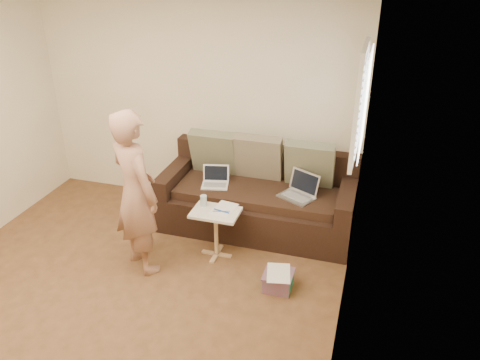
% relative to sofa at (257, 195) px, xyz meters
% --- Properties ---
extents(floor, '(4.50, 4.50, 0.00)m').
position_rel_sofa_xyz_m(floor, '(-0.89, -1.77, -0.42)').
color(floor, '#4C331C').
rests_on(floor, ground).
extents(ceiling, '(4.50, 4.50, 0.00)m').
position_rel_sofa_xyz_m(ceiling, '(-0.89, -1.77, 2.18)').
color(ceiling, white).
rests_on(ceiling, wall_back).
extents(wall_back, '(4.00, 0.00, 4.00)m').
position_rel_sofa_xyz_m(wall_back, '(-0.89, 0.48, 0.87)').
color(wall_back, beige).
rests_on(wall_back, ground).
extents(wall_right, '(0.00, 4.50, 4.50)m').
position_rel_sofa_xyz_m(wall_right, '(1.11, -1.77, 0.87)').
color(wall_right, beige).
rests_on(wall_right, ground).
extents(window_blinds, '(0.12, 0.88, 1.08)m').
position_rel_sofa_xyz_m(window_blinds, '(1.06, -0.27, 1.28)').
color(window_blinds, white).
rests_on(window_blinds, wall_right).
extents(sofa, '(2.20, 0.95, 0.85)m').
position_rel_sofa_xyz_m(sofa, '(0.00, 0.00, 0.00)').
color(sofa, black).
rests_on(sofa, ground).
extents(pillow_left, '(0.55, 0.29, 0.57)m').
position_rel_sofa_xyz_m(pillow_left, '(-0.60, 0.22, 0.37)').
color(pillow_left, '#5D6348').
rests_on(pillow_left, sofa).
extents(pillow_mid, '(0.55, 0.27, 0.57)m').
position_rel_sofa_xyz_m(pillow_mid, '(-0.05, 0.23, 0.37)').
color(pillow_mid, '#6D674D').
rests_on(pillow_mid, sofa).
extents(pillow_right, '(0.55, 0.28, 0.57)m').
position_rel_sofa_xyz_m(pillow_right, '(0.55, 0.21, 0.37)').
color(pillow_right, '#5D6348').
rests_on(pillow_right, sofa).
extents(laptop_silver, '(0.45, 0.41, 0.25)m').
position_rel_sofa_xyz_m(laptop_silver, '(0.47, -0.12, 0.10)').
color(laptop_silver, '#B7BABC').
rests_on(laptop_silver, sofa).
extents(laptop_white, '(0.34, 0.28, 0.22)m').
position_rel_sofa_xyz_m(laptop_white, '(-0.48, -0.11, 0.10)').
color(laptop_white, white).
rests_on(laptop_white, sofa).
extents(person, '(0.75, 0.69, 1.71)m').
position_rel_sofa_xyz_m(person, '(-0.94, -1.08, 0.43)').
color(person, '#9F6857').
rests_on(person, ground).
extents(side_table, '(0.49, 0.34, 0.54)m').
position_rel_sofa_xyz_m(side_table, '(-0.27, -0.69, -0.15)').
color(side_table, silver).
rests_on(side_table, ground).
extents(drinking_glass, '(0.07, 0.07, 0.12)m').
position_rel_sofa_xyz_m(drinking_glass, '(-0.42, -0.61, 0.18)').
color(drinking_glass, silver).
rests_on(drinking_glass, side_table).
extents(scissors, '(0.18, 0.10, 0.02)m').
position_rel_sofa_xyz_m(scissors, '(-0.20, -0.68, 0.13)').
color(scissors, silver).
rests_on(scissors, side_table).
extents(paper_on_table, '(0.25, 0.33, 0.00)m').
position_rel_sofa_xyz_m(paper_on_table, '(-0.20, -0.61, 0.12)').
color(paper_on_table, white).
rests_on(paper_on_table, side_table).
extents(striped_box, '(0.28, 0.28, 0.18)m').
position_rel_sofa_xyz_m(striped_box, '(0.49, -1.04, -0.34)').
color(striped_box, '#BC1C5E').
rests_on(striped_box, ground).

